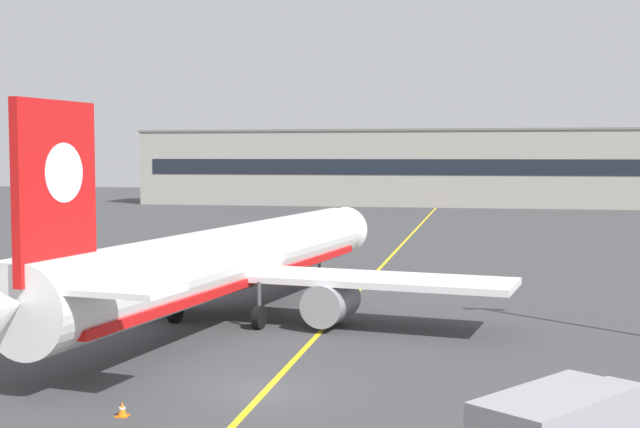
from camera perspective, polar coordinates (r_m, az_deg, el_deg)
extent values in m
plane|color=#3D3D3F|center=(35.07, -3.74, -11.75)|extent=(400.00, 400.00, 0.00)
cube|color=yellow|center=(63.94, 3.11, -4.56)|extent=(1.14, 180.00, 0.01)
cylinder|color=white|center=(49.55, -5.88, -2.99)|extent=(9.57, 36.14, 3.80)
cone|color=white|center=(67.32, 1.37, -1.13)|extent=(3.98, 3.15, 3.61)
cube|color=red|center=(49.69, -5.88, -4.19)|extent=(9.03, 33.29, 0.44)
cube|color=black|center=(65.48, 0.83, -0.69)|extent=(2.99, 1.55, 0.60)
cube|color=white|center=(50.20, -5.57, -3.88)|extent=(32.36, 9.91, 0.36)
cylinder|color=gray|center=(52.51, -12.17, -4.95)|extent=(2.85, 3.92, 2.30)
cylinder|color=black|center=(54.06, -11.12, -4.68)|extent=(1.96, 0.49, 1.95)
cylinder|color=gray|center=(47.11, 0.74, -5.88)|extent=(2.85, 3.92, 2.30)
cylinder|color=black|center=(48.83, 1.47, -5.53)|extent=(1.96, 0.49, 1.95)
cube|color=red|center=(35.73, -17.17, 1.48)|extent=(1.17, 4.80, 7.20)
cylinder|color=white|center=(35.94, -16.90, 2.65)|extent=(0.82, 2.44, 2.40)
cube|color=white|center=(35.60, -17.63, -4.52)|extent=(11.31, 4.54, 0.24)
cylinder|color=#4C4C51|center=(63.04, -0.05, -3.33)|extent=(0.24, 0.24, 1.60)
cylinder|color=black|center=(63.18, -0.05, -4.25)|extent=(0.54, 0.95, 0.90)
cylinder|color=#4C4C51|center=(49.26, -9.63, -5.10)|extent=(0.24, 0.24, 1.60)
cylinder|color=black|center=(49.45, -9.61, -6.38)|extent=(0.60, 1.35, 1.30)
cylinder|color=#4C4C51|center=(46.91, -4.08, -5.51)|extent=(0.24, 0.24, 1.60)
cylinder|color=black|center=(47.11, -4.08, -6.86)|extent=(0.60, 1.35, 1.30)
cube|color=#939399|center=(28.64, 19.53, -12.27)|extent=(3.14, 3.12, 1.40)
cube|color=black|center=(29.50, 20.51, -11.51)|extent=(1.61, 1.22, 0.70)
cone|color=orange|center=(64.60, -1.07, -4.23)|extent=(0.36, 0.36, 0.55)
cylinder|color=white|center=(64.60, -1.07, -4.20)|extent=(0.23, 0.23, 0.07)
cube|color=orange|center=(64.64, -1.07, -4.45)|extent=(0.44, 0.44, 0.03)
cone|color=orange|center=(32.69, -13.01, -12.51)|extent=(0.36, 0.36, 0.55)
cylinder|color=white|center=(32.69, -13.01, -12.47)|extent=(0.23, 0.23, 0.07)
cube|color=orange|center=(32.77, -13.00, -12.95)|extent=(0.44, 0.44, 0.03)
cube|color=#9E998E|center=(159.54, 10.87, 2.96)|extent=(128.63, 12.00, 13.70)
cube|color=black|center=(153.48, 10.86, 3.07)|extent=(123.48, 0.12, 2.80)
cube|color=slate|center=(159.58, 10.90, 5.49)|extent=(129.03, 12.40, 0.40)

